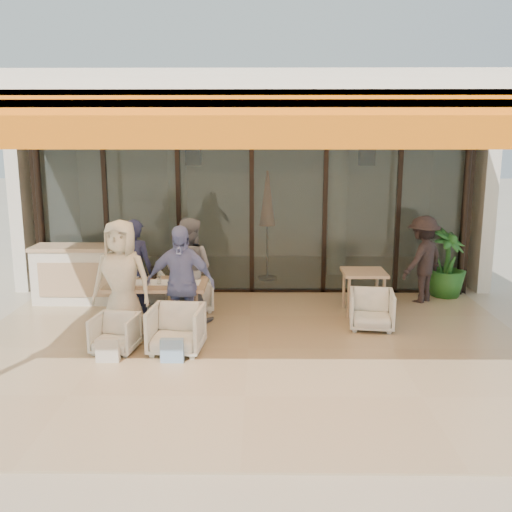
{
  "coord_description": "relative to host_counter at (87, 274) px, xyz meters",
  "views": [
    {
      "loc": [
        0.18,
        -7.48,
        2.88
      ],
      "look_at": [
        0.1,
        0.9,
        1.15
      ],
      "focal_mm": 40.0,
      "sensor_mm": 36.0,
      "label": 1
    }
  ],
  "objects": [
    {
      "name": "dining_table",
      "position": [
        1.5,
        -1.43,
        0.16
      ],
      "size": [
        1.5,
        0.9,
        0.93
      ],
      "color": "tan",
      "rests_on": "ground"
    },
    {
      "name": "potted_palm",
      "position": [
        6.49,
        0.45,
        0.1
      ],
      "size": [
        1.0,
        1.0,
        1.26
      ],
      "primitive_type": "imported",
      "rotation": [
        0.0,
        0.0,
        0.75
      ],
      "color": "#1E5919",
      "rests_on": "ground"
    },
    {
      "name": "ground",
      "position": [
        2.91,
        -2.3,
        -0.53
      ],
      "size": [
        70.0,
        70.0,
        0.0
      ],
      "primitive_type": "plane",
      "color": "#C6B293",
      "rests_on": "ground"
    },
    {
      "name": "chair_near_right",
      "position": [
        1.93,
        -2.39,
        -0.17
      ],
      "size": [
        0.76,
        0.72,
        0.72
      ],
      "primitive_type": "imported",
      "rotation": [
        0.0,
        0.0,
        -0.09
      ],
      "color": "white",
      "rests_on": "ground"
    },
    {
      "name": "chair_near_left",
      "position": [
        1.09,
        -2.39,
        -0.24
      ],
      "size": [
        0.64,
        0.6,
        0.59
      ],
      "primitive_type": "imported",
      "rotation": [
        0.0,
        0.0,
        -0.13
      ],
      "color": "white",
      "rests_on": "ground"
    },
    {
      "name": "tote_bag_cream",
      "position": [
        1.09,
        -2.79,
        -0.36
      ],
      "size": [
        0.3,
        0.1,
        0.34
      ],
      "primitive_type": "cube",
      "color": "silver",
      "rests_on": "ground"
    },
    {
      "name": "chair_far_right",
      "position": [
        1.93,
        -0.49,
        -0.22
      ],
      "size": [
        0.74,
        0.71,
        0.63
      ],
      "primitive_type": "imported",
      "rotation": [
        0.0,
        0.0,
        3.41
      ],
      "color": "white",
      "rests_on": "ground"
    },
    {
      "name": "side_chair",
      "position": [
        4.78,
        -1.38,
        -0.19
      ],
      "size": [
        0.73,
        0.69,
        0.67
      ],
      "primitive_type": "imported",
      "rotation": [
        0.0,
        0.0,
        -0.13
      ],
      "color": "white",
      "rests_on": "ground"
    },
    {
      "name": "interior_block",
      "position": [
        2.91,
        3.02,
        1.7
      ],
      "size": [
        9.05,
        3.62,
        3.52
      ],
      "color": "silver",
      "rests_on": "ground"
    },
    {
      "name": "side_table",
      "position": [
        4.78,
        -0.63,
        0.11
      ],
      "size": [
        0.7,
        0.7,
        0.74
      ],
      "color": "tan",
      "rests_on": "ground"
    },
    {
      "name": "terrace_structure",
      "position": [
        2.91,
        -2.56,
        2.72
      ],
      "size": [
        8.0,
        6.0,
        3.4
      ],
      "color": "silver",
      "rests_on": "ground"
    },
    {
      "name": "glass_storefront",
      "position": [
        2.91,
        0.7,
        1.07
      ],
      "size": [
        8.08,
        0.1,
        3.2
      ],
      "color": "#9EADA3",
      "rests_on": "ground"
    },
    {
      "name": "tote_bag_blue",
      "position": [
        1.93,
        -2.79,
        -0.36
      ],
      "size": [
        0.3,
        0.1,
        0.34
      ],
      "primitive_type": "cube",
      "color": "#99BFD8",
      "rests_on": "ground"
    },
    {
      "name": "diner_cream",
      "position": [
        1.09,
        -1.89,
        0.35
      ],
      "size": [
        0.93,
        0.66,
        1.77
      ],
      "primitive_type": "imported",
      "rotation": [
        0.0,
        0.0,
        -0.12
      ],
      "color": "beige",
      "rests_on": "ground"
    },
    {
      "name": "diner_navy",
      "position": [
        1.09,
        -0.99,
        0.3
      ],
      "size": [
        0.69,
        0.55,
        1.65
      ],
      "primitive_type": "imported",
      "rotation": [
        0.0,
        0.0,
        2.85
      ],
      "color": "#1B1E3C",
      "rests_on": "ground"
    },
    {
      "name": "terrace_floor",
      "position": [
        2.91,
        -2.3,
        -0.53
      ],
      "size": [
        8.0,
        6.0,
        0.01
      ],
      "primitive_type": "cube",
      "color": "tan",
      "rests_on": "ground"
    },
    {
      "name": "chair_far_left",
      "position": [
        1.09,
        -0.49,
        -0.17
      ],
      "size": [
        0.89,
        0.86,
        0.73
      ],
      "primitive_type": "imported",
      "rotation": [
        0.0,
        0.0,
        3.48
      ],
      "color": "white",
      "rests_on": "ground"
    },
    {
      "name": "host_counter",
      "position": [
        0.0,
        0.0,
        0.0
      ],
      "size": [
        1.85,
        0.65,
        1.04
      ],
      "color": "silver",
      "rests_on": "ground"
    },
    {
      "name": "standing_woman",
      "position": [
        5.94,
        0.1,
        0.25
      ],
      "size": [
        1.14,
        1.11,
        1.56
      ],
      "primitive_type": "imported",
      "rotation": [
        0.0,
        0.0,
        3.87
      ],
      "color": "black",
      "rests_on": "ground"
    },
    {
      "name": "diner_periwinkle",
      "position": [
        1.93,
        -1.89,
        0.31
      ],
      "size": [
        1.03,
        0.51,
        1.69
      ],
      "primitive_type": "imported",
      "rotation": [
        0.0,
        0.0,
        -0.1
      ],
      "color": "#6F79BA",
      "rests_on": "ground"
    },
    {
      "name": "diner_grey",
      "position": [
        1.93,
        -0.99,
        0.31
      ],
      "size": [
        0.96,
        0.84,
        1.68
      ],
      "primitive_type": "imported",
      "rotation": [
        0.0,
        0.0,
        2.86
      ],
      "color": "slate",
      "rests_on": "ground"
    }
  ]
}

